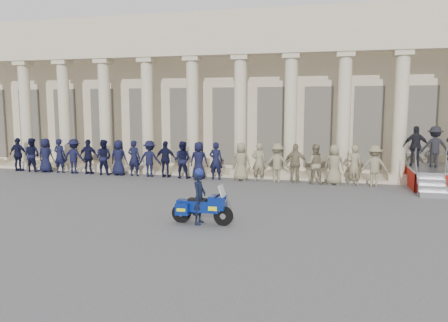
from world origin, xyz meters
TOP-DOWN VIEW (x-y plane):
  - ground at (0.00, 0.00)m, footprint 90.00×90.00m
  - building at (-0.00, 14.74)m, footprint 40.00×12.50m
  - officer_rank at (-1.75, 6.82)m, footprint 20.51×0.72m
  - motorcycle at (2.13, -1.40)m, footprint 2.01×0.82m
  - rider at (2.02, -1.40)m, footprint 0.41×0.62m

SIDE VIEW (x-z plane):
  - ground at x=0.00m, z-range 0.00..0.00m
  - motorcycle at x=2.13m, z-range -0.09..1.20m
  - rider at x=2.02m, z-range -0.01..1.77m
  - officer_rank at x=-1.75m, z-range 0.00..1.91m
  - building at x=0.00m, z-range 0.02..9.02m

